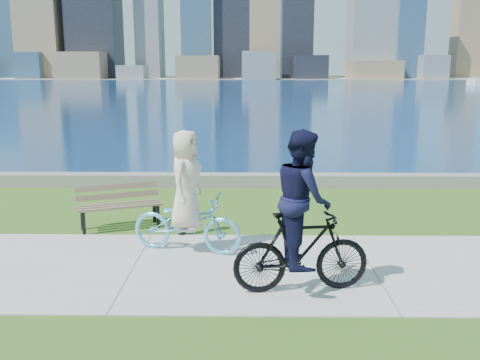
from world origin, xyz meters
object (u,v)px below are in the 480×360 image
object	(u,v)px
cyclist_woman	(186,207)
cyclist_man	(302,226)
park_bench	(119,202)
bollard_lamp	(181,199)

from	to	relation	value
cyclist_woman	cyclist_man	world-z (taller)	cyclist_man
park_bench	bollard_lamp	bearing A→B (deg)	-41.66
bollard_lamp	cyclist_woman	distance (m)	1.01
park_bench	cyclist_woman	distance (m)	2.19
park_bench	cyclist_man	xyz separation A→B (m)	(3.47, -3.22, 0.50)
bollard_lamp	cyclist_man	xyz separation A→B (m)	(2.10, -2.71, 0.29)
park_bench	cyclist_woman	xyz separation A→B (m)	(1.58, -1.49, 0.30)
park_bench	cyclist_man	size ratio (longest dim) A/B	0.74
cyclist_woman	cyclist_man	size ratio (longest dim) A/B	0.91
park_bench	bollard_lamp	size ratio (longest dim) A/B	1.38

